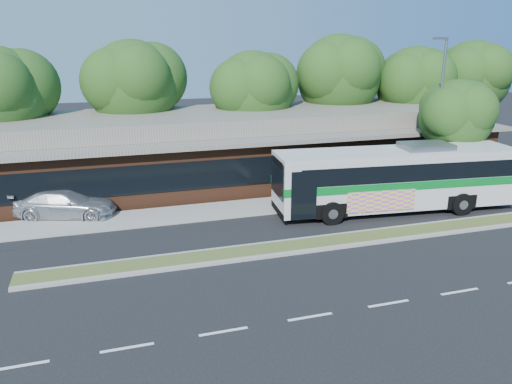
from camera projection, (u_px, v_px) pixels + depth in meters
ground at (328, 249)px, 22.21m from camera, size 120.00×120.00×0.00m
median_strip at (323, 243)px, 22.74m from camera, size 26.00×1.10×0.15m
sidewalk at (280, 204)px, 28.04m from camera, size 44.00×2.60×0.12m
plaza_building at (247, 145)px, 33.45m from camera, size 33.20×11.20×4.45m
lamp_post at (438, 112)px, 28.94m from camera, size 0.93×0.18×9.07m
tree_bg_a at (6, 92)px, 30.23m from camera, size 6.47×5.80×8.63m
tree_bg_b at (140, 83)px, 33.31m from camera, size 6.69×6.00×9.00m
tree_bg_c at (258, 89)px, 34.79m from camera, size 6.24×5.60×8.26m
tree_bg_d at (343, 74)px, 37.45m from camera, size 6.91×6.20×9.37m
tree_bg_e at (419, 83)px, 38.41m from camera, size 6.47×5.80×8.50m
tree_bg_f at (475, 76)px, 40.92m from camera, size 6.69×6.00×8.92m
transit_bus at (397, 174)px, 26.67m from camera, size 13.25×4.07×3.66m
sedan at (66, 204)px, 26.00m from camera, size 5.55×3.57×1.50m
sidewalk_tree at (460, 114)px, 29.78m from camera, size 4.84×4.34×6.75m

